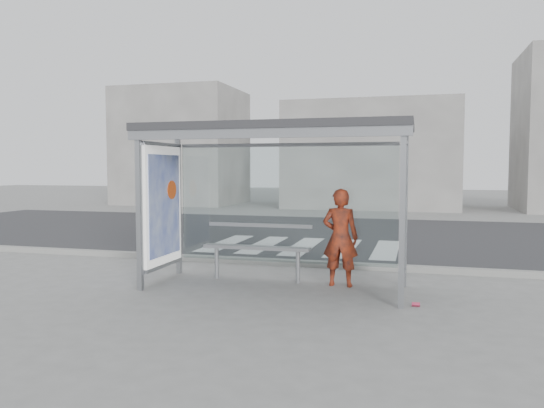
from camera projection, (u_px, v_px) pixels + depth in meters
The scene contains 10 objects.
ground at pixel (274, 288), 8.51m from camera, with size 80.00×80.00×0.00m, color slate.
road at pixel (338, 234), 15.23m from camera, with size 30.00×10.00×0.01m, color #2D2D30.
curb at pixel (300, 263), 10.38m from camera, with size 30.00×0.18×0.12m, color gray.
crosswalk at pixel (303, 246), 12.96m from camera, with size 4.55×3.00×0.00m.
bus_shelter at pixel (253, 165), 8.53m from camera, with size 4.25×1.65×2.62m.
building_left at pixel (182, 147), 28.27m from camera, with size 6.00×5.00×6.00m, color slate.
building_center at pixel (372, 155), 25.63m from camera, with size 8.00×5.00×5.00m, color slate.
person at pixel (340, 237), 8.62m from camera, with size 0.58×0.38×1.60m, color #D74B14.
bench at pixel (257, 247), 9.06m from camera, with size 1.87×0.32×0.96m.
soda_can at pixel (416, 304), 7.38m from camera, with size 0.06×0.06×0.11m, color #DD4166.
Camera 1 is at (2.21, -8.09, 1.94)m, focal length 35.00 mm.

